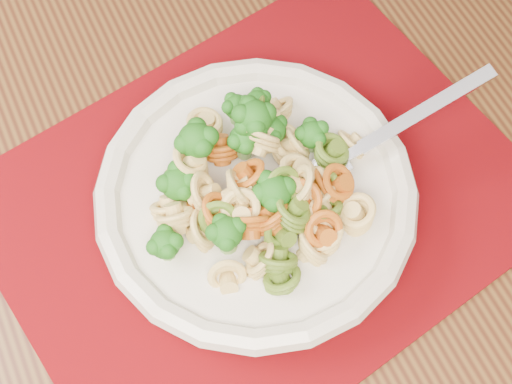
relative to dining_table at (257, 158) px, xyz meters
name	(u,v)px	position (x,y,z in m)	size (l,w,h in m)	color
dining_table	(257,158)	(0.00, 0.00, 0.00)	(1.67, 1.20, 0.78)	#563818
placemat	(259,202)	(-0.03, -0.09, 0.10)	(0.40, 0.31, 0.00)	#630404
pasta_bowl	(256,199)	(-0.03, -0.10, 0.13)	(0.24, 0.24, 0.05)	beige
pasta_broccoli_heap	(256,188)	(-0.03, -0.10, 0.14)	(0.21, 0.21, 0.06)	tan
fork	(331,165)	(0.03, -0.10, 0.14)	(0.19, 0.02, 0.01)	silver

